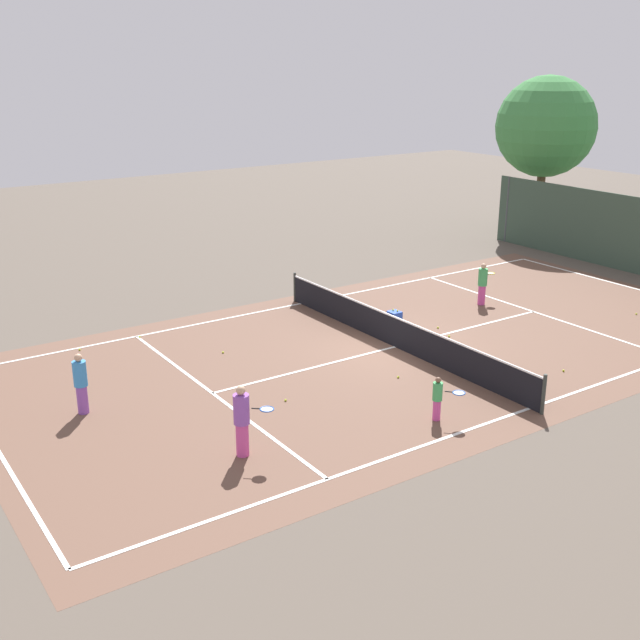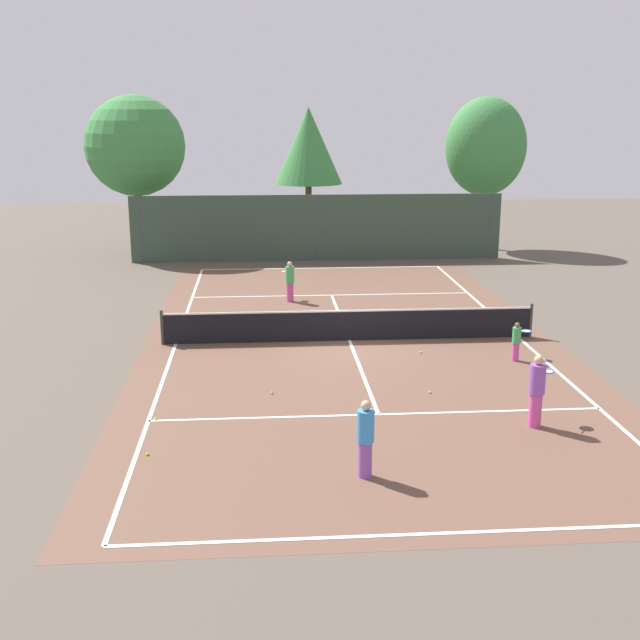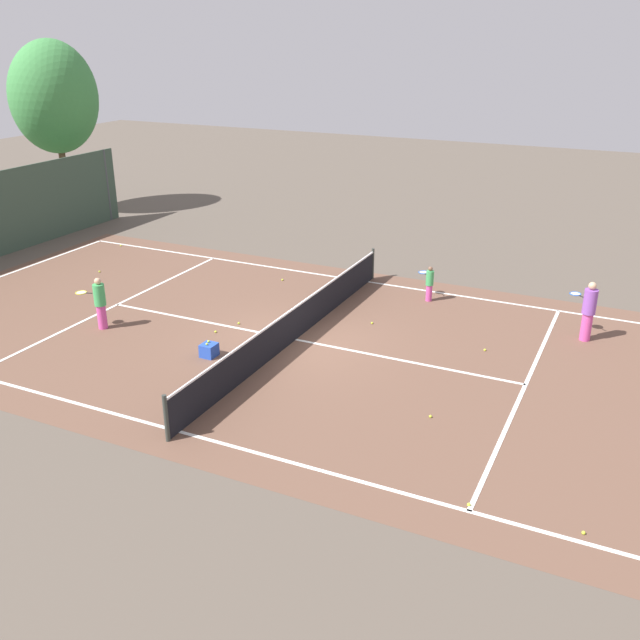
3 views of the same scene
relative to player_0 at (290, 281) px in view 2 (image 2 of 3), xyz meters
The scene contains 23 objects.
ground_plane 5.81m from the player_0, 72.89° to the right, with size 80.00×80.00×0.00m, color brown.
court_surface 5.81m from the player_0, 72.89° to the right, with size 13.00×25.00×0.01m.
tennis_net 5.76m from the player_0, 72.89° to the right, with size 11.90×0.10×1.10m.
perimeter_fence 8.71m from the player_0, 78.74° to the left, with size 18.00×0.12×3.20m.
tree_0 13.28m from the player_0, 83.20° to the left, with size 3.53×3.53×7.31m.
tree_1 14.20m from the player_0, 122.65° to the left, with size 4.98×4.98×7.89m.
tree_2 16.23m from the player_0, 47.12° to the left, with size 4.19×3.67×7.82m.
player_0 is the anchor object (origin of this frame).
player_1 13.89m from the player_0, 67.96° to the right, with size 0.80×0.86×1.73m.
player_2 15.21m from the player_0, 86.49° to the right, with size 0.35×0.35×1.62m.
player_3 10.16m from the player_0, 51.36° to the right, with size 0.75×0.70×1.16m.
ball_crate 3.98m from the player_0, 94.06° to the right, with size 0.42×0.39×0.43m.
tennis_ball_0 6.63m from the player_0, 53.99° to the right, with size 0.07×0.07×0.07m, color #CCE533.
tennis_ball_1 10.32m from the player_0, 94.79° to the right, with size 0.07×0.07×0.07m, color #CCE533.
tennis_ball_2 11.03m from the player_0, 72.86° to the right, with size 0.07×0.07×0.07m, color #CCE533.
tennis_ball_3 5.47m from the player_0, 42.68° to the left, with size 0.07×0.07×0.07m, color #CCE533.
tennis_ball_4 6.67m from the player_0, 24.50° to the right, with size 0.07×0.07×0.07m, color #CCE533.
tennis_ball_5 3.47m from the player_0, 70.33° to the right, with size 0.07×0.07×0.07m, color #CCE533.
tennis_ball_6 7.98m from the player_0, 62.23° to the right, with size 0.07×0.07×0.07m, color #CCE533.
tennis_ball_7 14.32m from the player_0, 104.45° to the right, with size 0.07×0.07×0.07m, color #CCE533.
tennis_ball_8 12.43m from the player_0, 107.11° to the right, with size 0.07×0.07×0.07m, color #CCE533.
tennis_ball_9 8.74m from the player_0, 36.78° to the left, with size 0.07×0.07×0.07m, color #CCE533.
tennis_ball_10 4.05m from the player_0, 60.26° to the right, with size 0.07×0.07×0.07m, color #CCE533.
Camera 2 is at (-2.75, -24.16, 7.13)m, focal length 44.49 mm.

